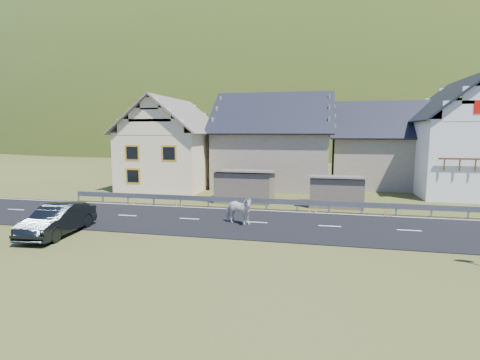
# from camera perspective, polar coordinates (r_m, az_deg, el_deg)

# --- Properties ---
(ground) EXTENTS (160.00, 160.00, 0.00)m
(ground) POSITION_cam_1_polar(r_m,az_deg,el_deg) (21.21, 2.58, -6.56)
(ground) COLOR #383E13
(ground) RESTS_ON ground
(road) EXTENTS (60.00, 7.00, 0.04)m
(road) POSITION_cam_1_polar(r_m,az_deg,el_deg) (21.21, 2.58, -6.51)
(road) COLOR black
(road) RESTS_ON ground
(lane_markings) EXTENTS (60.00, 6.60, 0.01)m
(lane_markings) POSITION_cam_1_polar(r_m,az_deg,el_deg) (21.20, 2.58, -6.45)
(lane_markings) COLOR silver
(lane_markings) RESTS_ON road
(guardrail) EXTENTS (28.10, 0.09, 0.75)m
(guardrail) POSITION_cam_1_polar(r_m,az_deg,el_deg) (24.65, 4.06, -3.26)
(guardrail) COLOR #93969B
(guardrail) RESTS_ON ground
(shed_left) EXTENTS (4.30, 3.30, 2.40)m
(shed_left) POSITION_cam_1_polar(r_m,az_deg,el_deg) (27.64, 0.82, -0.95)
(shed_left) COLOR #716052
(shed_left) RESTS_ON ground
(shed_right) EXTENTS (3.80, 2.90, 2.20)m
(shed_right) POSITION_cam_1_polar(r_m,az_deg,el_deg) (26.62, 14.44, -1.73)
(shed_right) COLOR #716052
(shed_right) RESTS_ON ground
(house_cream) EXTENTS (7.80, 9.80, 8.30)m
(house_cream) POSITION_cam_1_polar(r_m,az_deg,el_deg) (35.00, -10.32, 6.04)
(house_cream) COLOR beige
(house_cream) RESTS_ON ground
(house_stone_a) EXTENTS (10.80, 9.80, 8.90)m
(house_stone_a) POSITION_cam_1_polar(r_m,az_deg,el_deg) (35.57, 5.20, 6.60)
(house_stone_a) COLOR gray
(house_stone_a) RESTS_ON ground
(house_stone_b) EXTENTS (9.80, 8.80, 8.10)m
(house_stone_b) POSITION_cam_1_polar(r_m,az_deg,el_deg) (37.70, 20.93, 5.58)
(house_stone_b) COLOR gray
(house_stone_b) RESTS_ON ground
(house_white) EXTENTS (8.80, 10.80, 9.70)m
(house_white) POSITION_cam_1_polar(r_m,az_deg,el_deg) (36.16, 31.19, 6.26)
(house_white) COLOR silver
(house_white) RESTS_ON ground
(mountain) EXTENTS (440.00, 280.00, 260.00)m
(mountain) POSITION_cam_1_polar(r_m,az_deg,el_deg) (201.86, 12.78, 0.08)
(mountain) COLOR #263C11
(mountain) RESTS_ON ground
(conifer_patch) EXTENTS (76.00, 50.00, 28.00)m
(conifer_patch) POSITION_cam_1_polar(r_m,az_deg,el_deg) (142.82, -11.84, 7.61)
(conifer_patch) COLOR black
(conifer_patch) RESTS_ON ground
(horse) EXTENTS (1.41, 2.03, 1.57)m
(horse) POSITION_cam_1_polar(r_m,az_deg,el_deg) (20.68, -0.28, -4.58)
(horse) COLOR silver
(horse) RESTS_ON road
(car) EXTENTS (2.00, 4.77, 1.53)m
(car) POSITION_cam_1_polar(r_m,az_deg,el_deg) (20.79, -26.01, -5.44)
(car) COLOR black
(car) RESTS_ON ground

